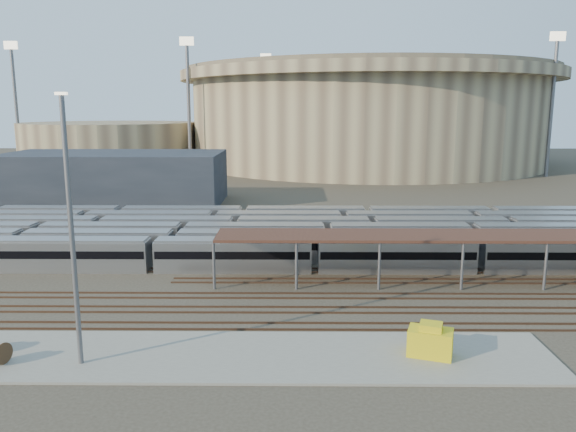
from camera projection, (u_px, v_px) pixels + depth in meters
The scene contains 14 objects.
ground at pixel (291, 293), 57.27m from camera, with size 420.00×420.00×0.00m, color #383026.
apron at pixel (224, 356), 42.56m from camera, with size 50.00×9.00×0.20m, color gray.
subway_trains at pixel (297, 236), 75.08m from camera, with size 127.27×23.90×3.60m.
inspection_shed at pixel (496, 237), 60.05m from camera, with size 60.30×6.00×5.30m.
empty_tracks at pixel (291, 310), 52.34m from camera, with size 170.00×9.62×0.18m.
stadium at pixel (366, 114), 191.39m from camera, with size 124.00×124.00×32.50m.
secondary_arena at pixel (110, 144), 184.13m from camera, with size 56.00×56.00×14.00m, color tan.
service_building at pixel (115, 178), 110.64m from camera, with size 42.00×20.00×10.00m, color #1E232D.
floodlight_0 at pixel (189, 101), 161.64m from camera, with size 4.00×1.00×38.40m.
floodlight_1 at pixel (16, 101), 171.95m from camera, with size 4.00×1.00×38.40m.
floodlight_2 at pixel (552, 100), 150.91m from camera, with size 4.00×1.00×38.40m.
floodlight_3 at pixel (266, 102), 210.55m from camera, with size 4.00×1.00×38.40m.
yard_light_pole at pixel (72, 233), 39.31m from camera, with size 0.81×0.36×19.45m.
yellow_equipment at pixel (430, 342), 42.27m from camera, with size 3.26×2.04×2.04m, color gold.
Camera 1 is at (0.21, -54.74, 18.59)m, focal length 35.00 mm.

